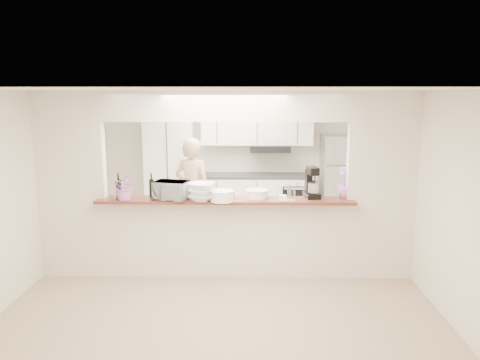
{
  "coord_description": "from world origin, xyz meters",
  "views": [
    {
      "loc": [
        0.33,
        -6.07,
        2.46
      ],
      "look_at": [
        0.19,
        0.3,
        1.28
      ],
      "focal_mm": 35.0,
      "sensor_mm": 36.0,
      "label": 1
    }
  ],
  "objects_px": {
    "stand_mixer": "(312,184)",
    "toaster_oven": "(172,190)",
    "refrigerator": "(341,180)",
    "person": "(193,192)"
  },
  "relations": [
    {
      "from": "refrigerator",
      "to": "person",
      "type": "relative_size",
      "value": 0.96
    },
    {
      "from": "refrigerator",
      "to": "stand_mixer",
      "type": "xyz_separation_m",
      "value": [
        -0.9,
        -2.59,
        0.43
      ]
    },
    {
      "from": "refrigerator",
      "to": "person",
      "type": "bearing_deg",
      "value": -153.28
    },
    {
      "from": "refrigerator",
      "to": "person",
      "type": "distance_m",
      "value": 2.97
    },
    {
      "from": "toaster_oven",
      "to": "person",
      "type": "distance_m",
      "value": 1.46
    },
    {
      "from": "person",
      "to": "stand_mixer",
      "type": "bearing_deg",
      "value": 167.44
    },
    {
      "from": "stand_mixer",
      "to": "toaster_oven",
      "type": "bearing_deg",
      "value": -174.94
    },
    {
      "from": "refrigerator",
      "to": "stand_mixer",
      "type": "height_order",
      "value": "refrigerator"
    },
    {
      "from": "stand_mixer",
      "to": "person",
      "type": "xyz_separation_m",
      "value": [
        -1.75,
        1.25,
        -0.39
      ]
    },
    {
      "from": "toaster_oven",
      "to": "stand_mixer",
      "type": "bearing_deg",
      "value": 18.32
    }
  ]
}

